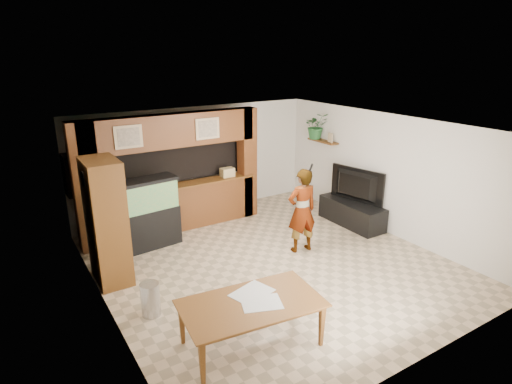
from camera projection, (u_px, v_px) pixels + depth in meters
floor at (271, 263)px, 8.13m from camera, size 6.50×6.50×0.00m
ceiling at (273, 127)px, 7.30m from camera, size 6.50×6.50×0.00m
wall_back at (196, 161)px, 10.32m from camera, size 6.00×0.00×6.00m
wall_left at (101, 235)px, 6.20m from camera, size 0.00×6.50×6.50m
wall_right at (387, 174)px, 9.23m from camera, size 0.00×6.50×6.50m
partition at (168, 172)px, 9.35m from camera, size 4.20×0.99×2.60m
wall_clock at (84, 179)px, 6.83m from camera, size 0.05×0.25×0.25m
wall_shelf at (323, 141)px, 10.59m from camera, size 0.25×0.90×0.04m
pantry_cabinet at (106, 222)px, 7.23m from camera, size 0.54×0.89×2.18m
trash_can at (150, 299)px, 6.47m from camera, size 0.29×0.29×0.53m
aquarium at (146, 215)px, 8.59m from camera, size 1.30×0.49×1.44m
tv_stand at (352, 213)px, 9.86m from camera, size 0.60×1.63×0.54m
television at (354, 186)px, 9.65m from camera, size 0.47×1.35×0.78m
photo_frame at (330, 138)px, 10.34m from camera, size 0.05×0.17×0.22m
potted_plant at (316, 126)px, 10.66m from camera, size 0.74×0.70×0.65m
person at (302, 211)px, 8.39m from camera, size 0.67×0.48×1.71m
microphone at (311, 168)px, 8.00m from camera, size 0.04×0.11×0.17m
dining_table at (253, 325)px, 5.77m from camera, size 1.99×1.26×0.66m
newspaper_a at (252, 293)px, 5.91m from camera, size 0.65×0.55×0.01m
newspaper_b at (261, 303)px, 5.67m from camera, size 0.63×0.54×0.01m
counter_box at (227, 172)px, 9.94m from camera, size 0.31×0.21×0.21m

